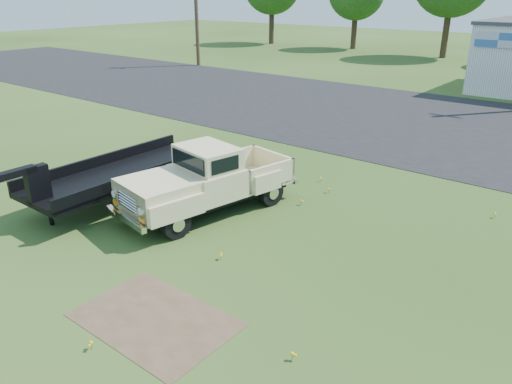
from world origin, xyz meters
TOP-DOWN VIEW (x-y plane):
  - ground at (0.00, 0.00)m, footprint 140.00×140.00m
  - asphalt_lot at (0.00, 15.00)m, footprint 90.00×14.00m
  - dirt_patch_a at (1.50, -3.00)m, footprint 3.00×2.00m
  - dirt_patch_b at (-2.00, 3.50)m, footprint 2.20×1.60m
  - utility_pole_west at (-22.00, 22.00)m, footprint 1.60×0.30m
  - vintage_pickup_truck at (-1.16, 1.32)m, footprint 2.99×5.52m
  - flatbed_trailer at (-3.83, 0.48)m, footprint 2.16×6.44m

SIDE VIEW (x-z plane):
  - ground at x=0.00m, z-range 0.00..0.00m
  - asphalt_lot at x=0.00m, z-range -0.01..0.01m
  - dirt_patch_a at x=1.50m, z-range -0.01..0.01m
  - dirt_patch_b at x=-2.00m, z-range -0.01..0.01m
  - flatbed_trailer at x=-3.83m, z-range 0.00..1.75m
  - vintage_pickup_truck at x=-1.16m, z-range 0.00..1.90m
  - utility_pole_west at x=-22.00m, z-range 0.10..9.10m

